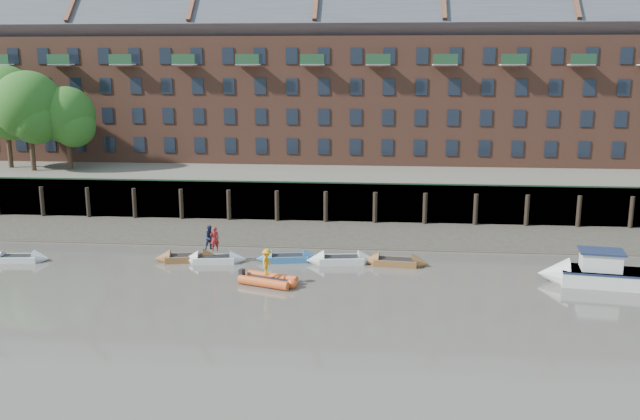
# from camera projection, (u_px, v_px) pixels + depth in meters

# --- Properties ---
(ground) EXTENTS (220.00, 220.00, 0.00)m
(ground) POSITION_uv_depth(u_px,v_px,m) (252.00, 321.00, 34.23)
(ground) COLOR #5A554D
(ground) RESTS_ON ground
(foreshore) EXTENTS (110.00, 8.00, 0.50)m
(foreshore) POSITION_uv_depth(u_px,v_px,m) (296.00, 234.00, 51.75)
(foreshore) COLOR #3D382F
(foreshore) RESTS_ON ground
(mud_band) EXTENTS (110.00, 1.60, 0.10)m
(mud_band) POSITION_uv_depth(u_px,v_px,m) (290.00, 245.00, 48.44)
(mud_band) COLOR #4C4336
(mud_band) RESTS_ON ground
(river_wall) EXTENTS (110.00, 1.23, 3.30)m
(river_wall) POSITION_uv_depth(u_px,v_px,m) (302.00, 202.00, 55.67)
(river_wall) COLOR #2D2A26
(river_wall) RESTS_ON ground
(bank_terrace) EXTENTS (110.00, 28.00, 3.20)m
(bank_terrace) POSITION_uv_depth(u_px,v_px,m) (317.00, 175.00, 68.92)
(bank_terrace) COLOR #5E594D
(bank_terrace) RESTS_ON ground
(apartment_terrace) EXTENTS (80.60, 15.56, 20.98)m
(apartment_terrace) POSITION_uv_depth(u_px,v_px,m) (318.00, 62.00, 67.49)
(apartment_terrace) COLOR brown
(apartment_terrace) RESTS_ON bank_terrace
(tree_cluster) EXTENTS (11.76, 7.74, 9.40)m
(tree_cluster) POSITION_uv_depth(u_px,v_px,m) (27.00, 105.00, 61.12)
(tree_cluster) COLOR #3A281C
(tree_cluster) RESTS_ON bank_terrace
(rowboat_0) EXTENTS (4.13, 1.59, 1.17)m
(rowboat_0) POSITION_uv_depth(u_px,v_px,m) (19.00, 258.00, 44.45)
(rowboat_0) COLOR silver
(rowboat_0) RESTS_ON ground
(rowboat_2) EXTENTS (4.41, 2.06, 1.23)m
(rowboat_2) POSITION_uv_depth(u_px,v_px,m) (187.00, 258.00, 44.52)
(rowboat_2) COLOR brown
(rowboat_2) RESTS_ON ground
(rowboat_3) EXTENTS (4.26, 1.69, 1.20)m
(rowboat_3) POSITION_uv_depth(u_px,v_px,m) (214.00, 259.00, 44.24)
(rowboat_3) COLOR silver
(rowboat_3) RESTS_ON ground
(rowboat_4) EXTENTS (4.29, 1.94, 1.20)m
(rowboat_4) POSITION_uv_depth(u_px,v_px,m) (287.00, 258.00, 44.52)
(rowboat_4) COLOR teal
(rowboat_4) RESTS_ON ground
(rowboat_5) EXTENTS (4.67, 1.94, 1.31)m
(rowboat_5) POSITION_uv_depth(u_px,v_px,m) (341.00, 260.00, 44.06)
(rowboat_5) COLOR silver
(rowboat_5) RESTS_ON ground
(rowboat_6) EXTENTS (4.36, 1.62, 1.24)m
(rowboat_6) POSITION_uv_depth(u_px,v_px,m) (395.00, 262.00, 43.63)
(rowboat_6) COLOR brown
(rowboat_6) RESTS_ON ground
(rib_tender) EXTENTS (3.60, 2.63, 0.61)m
(rib_tender) POSITION_uv_depth(u_px,v_px,m) (270.00, 280.00, 39.83)
(rib_tender) COLOR #E55721
(rib_tender) RESTS_ON ground
(motor_launch) EXTENTS (6.72, 3.04, 2.68)m
(motor_launch) POSITION_uv_depth(u_px,v_px,m) (588.00, 273.00, 39.85)
(motor_launch) COLOR silver
(motor_launch) RESTS_ON ground
(person_rower_a) EXTENTS (0.70, 0.61, 1.63)m
(person_rower_a) POSITION_uv_depth(u_px,v_px,m) (215.00, 239.00, 43.83)
(person_rower_a) COLOR maroon
(person_rower_a) RESTS_ON rowboat_3
(person_rower_b) EXTENTS (1.01, 0.96, 1.64)m
(person_rower_b) POSITION_uv_depth(u_px,v_px,m) (210.00, 238.00, 44.10)
(person_rower_b) COLOR #19233F
(person_rower_b) RESTS_ON rowboat_3
(person_rib_crew) EXTENTS (0.78, 1.13, 1.60)m
(person_rib_crew) POSITION_uv_depth(u_px,v_px,m) (267.00, 262.00, 39.65)
(person_rib_crew) COLOR orange
(person_rib_crew) RESTS_ON rib_tender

